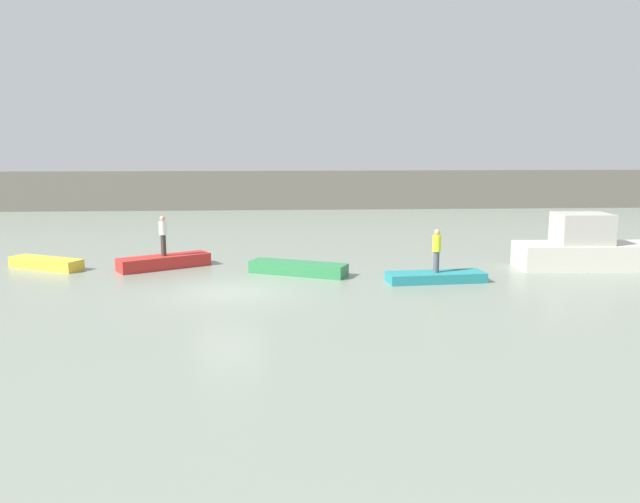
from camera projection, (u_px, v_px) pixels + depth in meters
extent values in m
plane|color=gray|center=(228.00, 293.00, 22.76)|extent=(120.00, 120.00, 0.00)
cube|color=#666056|center=(256.00, 190.00, 50.74)|extent=(80.00, 1.20, 3.08)
cube|color=beige|center=(592.00, 256.00, 27.09)|extent=(6.36, 2.30, 1.06)
cube|color=#B2ADA3|center=(582.00, 228.00, 26.88)|extent=(2.25, 1.78, 1.27)
cube|color=gold|center=(46.00, 263.00, 27.03)|extent=(3.41, 2.36, 0.46)
cube|color=red|center=(164.00, 262.00, 27.14)|extent=(3.84, 2.84, 0.53)
cube|color=#2D7F47|center=(298.00, 268.00, 25.87)|extent=(4.04, 2.58, 0.49)
cube|color=teal|center=(436.00, 277.00, 24.49)|extent=(3.81, 1.44, 0.37)
cylinder|color=#38332D|center=(163.00, 245.00, 27.02)|extent=(0.22, 0.22, 0.90)
cylinder|color=white|center=(163.00, 228.00, 26.89)|extent=(0.32, 0.32, 0.57)
sphere|color=tan|center=(162.00, 219.00, 26.83)|extent=(0.23, 0.23, 0.23)
cylinder|color=#4C4C56|center=(436.00, 262.00, 24.39)|extent=(0.22, 0.22, 0.81)
cylinder|color=#D8F226|center=(437.00, 243.00, 24.27)|extent=(0.32, 0.32, 0.63)
sphere|color=tan|center=(437.00, 232.00, 24.20)|extent=(0.22, 0.22, 0.22)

